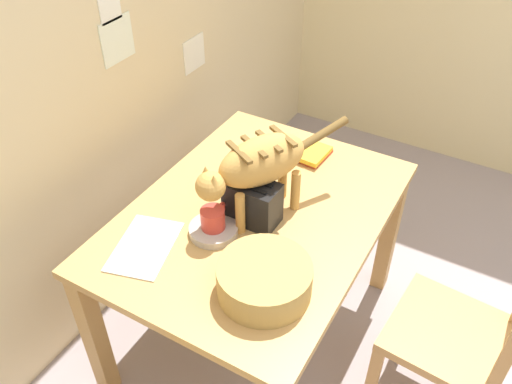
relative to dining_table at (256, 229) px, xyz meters
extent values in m
cube|color=beige|center=(-0.09, 0.77, 0.59)|extent=(4.57, 0.10, 2.50)
cube|color=white|center=(0.63, 0.71, 0.33)|extent=(0.17, 0.01, 0.17)
cube|color=white|center=(0.13, 0.71, 0.59)|extent=(0.18, 0.01, 0.18)
cube|color=white|center=(0.12, 0.71, 0.72)|extent=(0.11, 0.01, 0.11)
cube|color=tan|center=(0.00, 0.00, 0.07)|extent=(1.24, 0.91, 0.03)
cube|color=#B2864C|center=(0.00, 0.00, 0.02)|extent=(1.16, 0.83, 0.07)
cube|color=tan|center=(0.57, -0.41, -0.30)|extent=(0.07, 0.07, 0.71)
cube|color=tan|center=(-0.57, 0.41, -0.30)|extent=(0.07, 0.07, 0.71)
cube|color=tan|center=(0.57, 0.41, -0.30)|extent=(0.07, 0.07, 0.71)
ellipsoid|color=#C49045|center=(0.01, -0.02, 0.34)|extent=(0.39, 0.30, 0.18)
cube|color=brown|center=(0.09, -0.06, 0.41)|extent=(0.09, 0.14, 0.01)
cube|color=brown|center=(0.03, -0.03, 0.41)|extent=(0.09, 0.14, 0.01)
cube|color=brown|center=(-0.02, 0.00, 0.41)|extent=(0.09, 0.14, 0.01)
cube|color=brown|center=(-0.08, 0.02, 0.41)|extent=(0.09, 0.14, 0.01)
cylinder|color=#C49045|center=(-0.12, 0.00, 0.18)|extent=(0.04, 0.04, 0.17)
cylinder|color=#C49045|center=(-0.08, 0.07, 0.18)|extent=(0.04, 0.04, 0.17)
cylinder|color=#C49045|center=(0.10, -0.12, 0.18)|extent=(0.04, 0.04, 0.17)
cylinder|color=#C49045|center=(0.14, -0.04, 0.18)|extent=(0.04, 0.04, 0.17)
sphere|color=#C49045|center=(-0.18, 0.08, 0.31)|extent=(0.11, 0.11, 0.11)
cone|color=#C49045|center=(-0.19, 0.05, 0.36)|extent=(0.04, 0.04, 0.04)
cone|color=#C49045|center=(-0.17, 0.10, 0.36)|extent=(0.04, 0.04, 0.04)
cylinder|color=brown|center=(0.25, -0.15, 0.36)|extent=(0.21, 0.13, 0.08)
cylinder|color=#B1ACA3|center=(-0.18, 0.08, 0.11)|extent=(0.18, 0.18, 0.03)
cylinder|color=#CB3D32|center=(-0.18, 0.08, 0.16)|extent=(0.09, 0.09, 0.08)
torus|color=#CB3D32|center=(-0.12, 0.08, 0.16)|extent=(0.06, 0.01, 0.06)
cube|color=beige|center=(-0.36, 0.25, 0.09)|extent=(0.34, 0.27, 0.01)
cube|color=red|center=(0.45, -0.03, 0.10)|extent=(0.17, 0.14, 0.01)
cube|color=gold|center=(0.44, -0.03, 0.11)|extent=(0.17, 0.14, 0.02)
cylinder|color=tan|center=(-0.33, -0.22, 0.15)|extent=(0.31, 0.31, 0.11)
cylinder|color=brown|center=(-0.33, -0.22, 0.15)|extent=(0.26, 0.26, 0.10)
cube|color=black|center=(-0.04, -0.01, 0.18)|extent=(0.12, 0.20, 0.17)
cube|color=black|center=(-0.07, -0.01, 0.26)|extent=(0.02, 0.14, 0.01)
cube|color=black|center=(-0.02, -0.01, 0.26)|extent=(0.02, 0.14, 0.01)
cube|color=tan|center=(0.06, -0.80, -0.22)|extent=(0.45, 0.45, 0.04)
cube|color=tan|center=(-0.14, -0.97, 0.04)|extent=(0.04, 0.04, 0.48)
cube|color=tan|center=(-0.11, -0.59, -0.45)|extent=(0.04, 0.04, 0.42)
cube|color=tan|center=(0.26, -0.62, -0.45)|extent=(0.04, 0.04, 0.42)
cube|color=tan|center=(0.23, -1.00, -0.45)|extent=(0.04, 0.04, 0.42)
camera|label=1|loc=(-1.35, -0.77, 1.46)|focal=37.37mm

